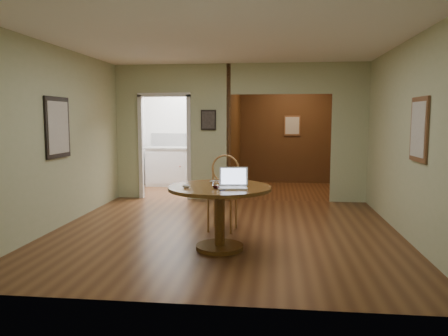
# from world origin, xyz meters

# --- Properties ---
(floor) EXTENTS (5.00, 5.00, 0.00)m
(floor) POSITION_xyz_m (0.00, 0.00, 0.00)
(floor) COLOR #4B2815
(floor) RESTS_ON ground
(room_shell) EXTENTS (5.20, 7.50, 5.00)m
(room_shell) POSITION_xyz_m (-0.47, 3.10, 1.29)
(room_shell) COLOR white
(room_shell) RESTS_ON ground
(dining_table) EXTENTS (1.28, 1.28, 0.80)m
(dining_table) POSITION_xyz_m (0.04, -0.84, 0.59)
(dining_table) COLOR brown
(dining_table) RESTS_ON ground
(chair) EXTENTS (0.53, 0.53, 1.10)m
(chair) POSITION_xyz_m (-0.03, 0.16, 0.61)
(chair) COLOR #AB7D3D
(chair) RESTS_ON ground
(open_laptop) EXTENTS (0.37, 0.34, 0.24)m
(open_laptop) POSITION_xyz_m (0.21, -0.94, 0.86)
(open_laptop) COLOR silver
(open_laptop) RESTS_ON dining_table
(closed_laptop) EXTENTS (0.33, 0.22, 0.03)m
(closed_laptop) POSITION_xyz_m (0.04, -0.60, 0.81)
(closed_laptop) COLOR #B1B1B6
(closed_laptop) RESTS_ON dining_table
(mouse) EXTENTS (0.10, 0.07, 0.04)m
(mouse) POSITION_xyz_m (-0.35, -1.02, 0.82)
(mouse) COLOR silver
(mouse) RESTS_ON dining_table
(wine_glass) EXTENTS (0.09, 0.09, 0.10)m
(wine_glass) POSITION_xyz_m (0.02, -1.04, 0.85)
(wine_glass) COLOR white
(wine_glass) RESTS_ON dining_table
(pen) EXTENTS (0.10, 0.10, 0.01)m
(pen) POSITION_xyz_m (0.13, -1.15, 0.80)
(pen) COLOR #0C1056
(pen) RESTS_ON dining_table
(kitchen_cabinet) EXTENTS (2.06, 0.60, 0.94)m
(kitchen_cabinet) POSITION_xyz_m (-1.35, 4.20, 0.47)
(kitchen_cabinet) COLOR white
(kitchen_cabinet) RESTS_ON ground
(grocery_bag) EXTENTS (0.36, 0.33, 0.29)m
(grocery_bag) POSITION_xyz_m (-0.68, 4.20, 1.09)
(grocery_bag) COLOR beige
(grocery_bag) RESTS_ON kitchen_cabinet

